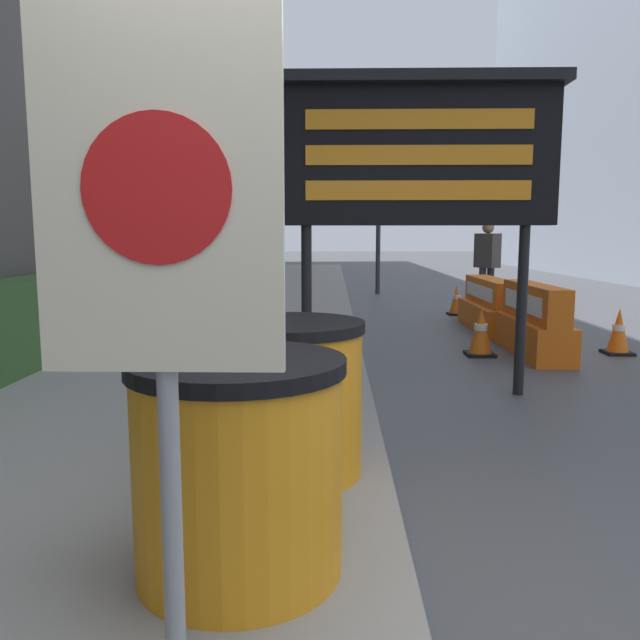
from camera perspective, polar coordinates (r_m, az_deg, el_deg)
name	(u,v)px	position (r m, az deg, el deg)	size (l,w,h in m)	color
bare_tree	(114,227)	(10.39, -18.28, 8.11)	(1.45, 1.55, 3.20)	#4C3D2D
barrel_drum_foreground	(238,465)	(2.60, -7.46, -13.02)	(0.87, 0.87, 0.88)	orange
barrel_drum_middle	(289,397)	(3.60, -2.87, -7.05)	(0.87, 0.87, 0.88)	orange
warning_sign	(161,236)	(1.73, -14.37, 7.43)	(0.66, 0.08, 1.97)	gray
message_board	(417,155)	(6.03, 8.85, 14.69)	(2.69, 0.36, 2.98)	black
jersey_barrier_orange_far	(534,324)	(8.48, 18.95, -0.33)	(0.50, 1.87, 0.91)	orange
jersey_barrier_orange_near	(490,307)	(10.62, 15.30, 1.16)	(0.62, 2.18, 0.83)	orange
traffic_cone_near	(481,332)	(8.23, 14.47, -1.03)	(0.36, 0.36, 0.64)	black
traffic_cone_mid	(619,332)	(8.94, 25.64, -0.98)	(0.34, 0.34, 0.60)	black
traffic_cone_far	(457,300)	(12.39, 12.38, 1.80)	(0.33, 0.33, 0.60)	black
traffic_light_near_curb	(379,195)	(16.53, 5.42, 11.33)	(0.28, 0.44, 3.55)	#2D2D30
pedestrian_worker	(487,258)	(13.32, 15.04, 5.49)	(0.51, 0.55, 1.82)	#333338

